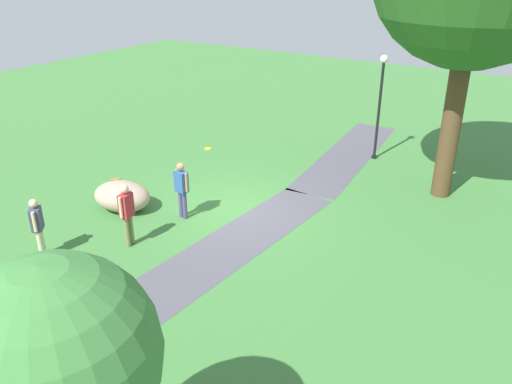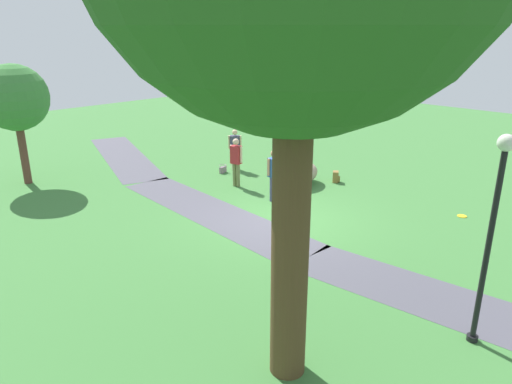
% 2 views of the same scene
% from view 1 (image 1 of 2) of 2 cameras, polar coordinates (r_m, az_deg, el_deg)
% --- Properties ---
extents(ground_plane, '(48.00, 48.00, 0.00)m').
position_cam_1_polar(ground_plane, '(15.42, -2.04, -1.86)').
color(ground_plane, '#3E7738').
extents(footpath_segment_near, '(8.13, 2.48, 0.01)m').
position_cam_1_polar(footpath_segment_near, '(19.89, 10.17, 4.09)').
color(footpath_segment_near, '#4E4C57').
rests_on(footpath_segment_near, ground).
extents(footpath_segment_mid, '(8.09, 2.22, 0.01)m').
position_cam_1_polar(footpath_segment_mid, '(13.48, -3.02, -6.10)').
color(footpath_segment_mid, '#4E4C57').
rests_on(footpath_segment_mid, ground).
extents(young_tree_near_path, '(2.27, 2.27, 4.20)m').
position_cam_1_polar(young_tree_near_path, '(6.11, -21.18, -16.82)').
color(young_tree_near_path, brown).
rests_on(young_tree_near_path, ground).
extents(lamp_post, '(0.28, 0.28, 3.78)m').
position_cam_1_polar(lamp_post, '(19.05, 13.56, 10.18)').
color(lamp_post, black).
rests_on(lamp_post, ground).
extents(lawn_boulder, '(1.53, 1.93, 0.85)m').
position_cam_1_polar(lawn_boulder, '(15.72, -14.57, -0.45)').
color(lawn_boulder, tan).
rests_on(lawn_boulder, ground).
extents(woman_with_handbag, '(0.43, 0.42, 1.59)m').
position_cam_1_polar(woman_with_handbag, '(13.72, -23.00, -3.29)').
color(woman_with_handbag, beige).
rests_on(woman_with_handbag, ground).
extents(man_near_boulder, '(0.51, 0.30, 1.72)m').
position_cam_1_polar(man_near_boulder, '(13.50, -14.09, -2.01)').
color(man_near_boulder, olive).
rests_on(man_near_boulder, ground).
extents(passerby_on_path, '(0.29, 0.51, 1.69)m').
position_cam_1_polar(passerby_on_path, '(14.64, -8.22, 0.61)').
color(passerby_on_path, '#45426C').
rests_on(passerby_on_path, ground).
extents(handbag_on_grass, '(0.32, 0.34, 0.31)m').
position_cam_1_polar(handbag_on_grass, '(13.60, -20.78, -6.92)').
color(handbag_on_grass, gray).
rests_on(handbag_on_grass, ground).
extents(backpack_by_boulder, '(0.35, 0.35, 0.40)m').
position_cam_1_polar(backpack_by_boulder, '(17.13, -15.19, 0.79)').
color(backpack_by_boulder, olive).
rests_on(backpack_by_boulder, ground).
extents(frisbee_on_grass, '(0.27, 0.27, 0.02)m').
position_cam_1_polar(frisbee_on_grass, '(20.26, -5.34, 4.79)').
color(frisbee_on_grass, yellow).
rests_on(frisbee_on_grass, ground).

